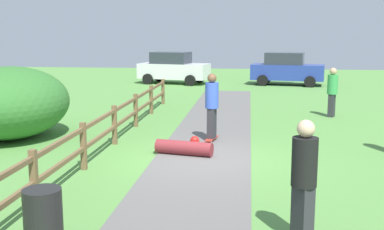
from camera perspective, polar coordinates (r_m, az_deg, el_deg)
name	(u,v)px	position (r m, az deg, el deg)	size (l,w,h in m)	color
ground_plane	(202,159)	(12.09, 1.24, -5.16)	(60.00, 60.00, 0.00)	#568E42
asphalt_path	(202,158)	(12.09, 1.24, -5.12)	(2.40, 28.00, 0.02)	#605E5B
wooden_fence	(100,130)	(12.45, -10.75, -1.74)	(0.12, 18.12, 1.10)	brown
bush_large	(9,103)	(15.21, -20.73, 1.37)	(3.37, 4.04, 2.12)	#33702D
trash_bin	(43,219)	(7.45, -17.14, -11.65)	(0.56, 0.56, 0.90)	black
skater_riding	(212,103)	(13.76, 2.35, 1.39)	(0.45, 0.82, 1.94)	#B23326
skater_fallen	(185,147)	(12.41, -0.84, -3.82)	(1.52, 1.30, 0.36)	maroon
bystander_green	(332,90)	(18.58, 16.22, 2.87)	(0.50, 0.50, 1.82)	#2D2D33
bystander_black	(304,175)	(7.34, 13.07, -6.92)	(0.52, 0.52, 1.87)	#2D2D33
parked_car_white	(173,68)	(29.55, -2.23, 5.58)	(4.46, 2.64, 1.92)	silver
parked_car_blue	(287,69)	(29.28, 11.12, 5.36)	(4.43, 2.53, 1.92)	#283D99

